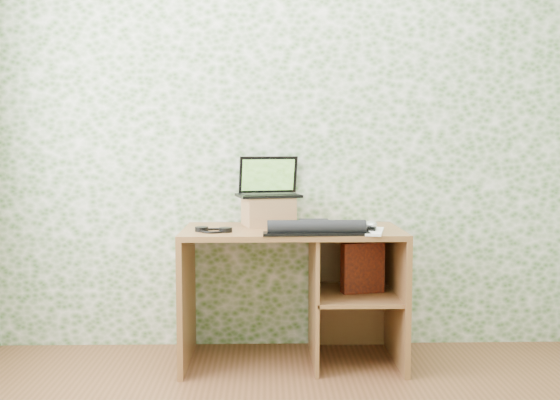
{
  "coord_description": "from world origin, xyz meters",
  "views": [
    {
      "loc": [
        -0.14,
        -1.96,
        1.21
      ],
      "look_at": [
        -0.07,
        1.39,
        0.91
      ],
      "focal_mm": 40.0,
      "sensor_mm": 36.0,
      "label": 1
    }
  ],
  "objects_px": {
    "keyboard": "(315,228)",
    "notepad": "(364,231)",
    "laptop": "(268,187)",
    "riser": "(268,211)",
    "desk": "(306,275)"
  },
  "relations": [
    {
      "from": "laptop",
      "to": "keyboard",
      "type": "bearing_deg",
      "value": -69.48
    },
    {
      "from": "keyboard",
      "to": "laptop",
      "type": "bearing_deg",
      "value": 123.88
    },
    {
      "from": "keyboard",
      "to": "notepad",
      "type": "distance_m",
      "value": 0.26
    },
    {
      "from": "desk",
      "to": "riser",
      "type": "xyz_separation_m",
      "value": [
        -0.21,
        0.12,
        0.35
      ]
    },
    {
      "from": "laptop",
      "to": "notepad",
      "type": "relative_size",
      "value": 1.4
    },
    {
      "from": "desk",
      "to": "keyboard",
      "type": "height_order",
      "value": "keyboard"
    },
    {
      "from": "riser",
      "to": "keyboard",
      "type": "height_order",
      "value": "riser"
    },
    {
      "from": "laptop",
      "to": "keyboard",
      "type": "relative_size",
      "value": 0.71
    },
    {
      "from": "keyboard",
      "to": "notepad",
      "type": "bearing_deg",
      "value": 2.27
    },
    {
      "from": "laptop",
      "to": "riser",
      "type": "bearing_deg",
      "value": -104.15
    },
    {
      "from": "desk",
      "to": "notepad",
      "type": "xyz_separation_m",
      "value": [
        0.29,
        -0.19,
        0.28
      ]
    },
    {
      "from": "laptop",
      "to": "keyboard",
      "type": "xyz_separation_m",
      "value": [
        0.25,
        -0.36,
        -0.19
      ]
    },
    {
      "from": "riser",
      "to": "notepad",
      "type": "distance_m",
      "value": 0.59
    },
    {
      "from": "desk",
      "to": "notepad",
      "type": "distance_m",
      "value": 0.44
    },
    {
      "from": "riser",
      "to": "laptop",
      "type": "relative_size",
      "value": 0.69
    }
  ]
}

